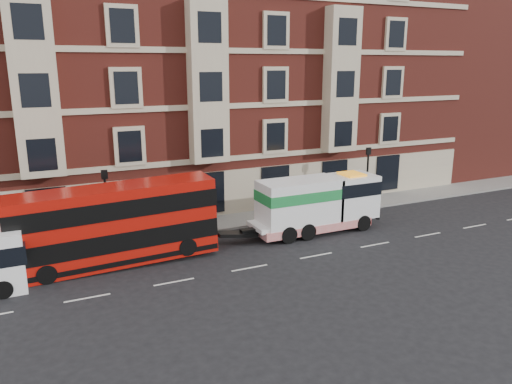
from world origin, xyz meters
The scene contains 8 objects.
ground centered at (0.00, 0.00, 0.00)m, with size 120.00×120.00×0.00m, color black.
sidewalk centered at (0.00, 7.50, 0.07)m, with size 90.00×3.00×0.15m, color slate.
victorian_terrace centered at (0.50, 15.00, 10.07)m, with size 45.00×12.00×20.40m.
filler_east centered at (32.00, 14.00, 9.43)m, with size 18.00×10.00×19.00m.
lamp_post_west centered at (-6.00, 6.20, 2.68)m, with size 0.35×0.15×4.35m.
lamp_post_east centered at (12.00, 6.20, 2.68)m, with size 0.35×0.15×4.35m.
double_decker_bus centered at (-6.03, 3.44, 2.21)m, with size 10.32×2.37×4.18m.
tow_truck centered at (6.02, 3.44, 1.83)m, with size 8.26×2.44×3.44m.
Camera 1 is at (-9.83, -21.73, 10.19)m, focal length 35.00 mm.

